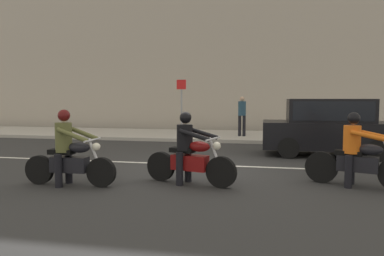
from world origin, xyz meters
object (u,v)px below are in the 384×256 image
Objects in this scene: parked_hatchback_black at (328,126)px; pedestrian_bystander at (242,113)px; street_sign_post at (181,101)px; motorcycle_with_rider_orange_stripe at (357,156)px; motorcycle_with_rider_olive at (69,155)px; motorcycle_with_rider_black_leather at (189,155)px.

parked_hatchback_black is 5.06m from pedestrian_bystander.
street_sign_post is 1.46× the size of pedestrian_bystander.
motorcycle_with_rider_olive reaches higher than motorcycle_with_rider_orange_stripe.
motorcycle_with_rider_black_leather is 8.72m from pedestrian_bystander.
pedestrian_bystander reaches higher than motorcycle_with_rider_black_leather.
pedestrian_bystander is (2.98, 9.31, 0.52)m from motorcycle_with_rider_olive.
motorcycle_with_rider_orange_stripe is 3.45m from motorcycle_with_rider_black_leather.
pedestrian_bystander reaches higher than motorcycle_with_rider_orange_stripe.
motorcycle_with_rider_olive is at bearing -138.80° from parked_hatchback_black.
motorcycle_with_rider_orange_stripe is 0.99× the size of motorcycle_with_rider_black_leather.
street_sign_post is 2.90m from pedestrian_bystander.
motorcycle_with_rider_black_leather is 1.01× the size of motorcycle_with_rider_olive.
motorcycle_with_rider_olive is 0.79× the size of street_sign_post.
motorcycle_with_rider_olive is 9.79m from pedestrian_bystander.
motorcycle_with_rider_orange_stripe is at bearing -56.36° from street_sign_post.
motorcycle_with_rider_orange_stripe is 0.79× the size of street_sign_post.
street_sign_post is at bearing 104.16° from motorcycle_with_rider_black_leather.
motorcycle_with_rider_black_leather is 1.16× the size of pedestrian_bystander.
parked_hatchback_black is at bearing 52.56° from motorcycle_with_rider_black_leather.
pedestrian_bystander is at bearing -6.92° from street_sign_post.
street_sign_post is (-2.28, 9.03, 1.06)m from motorcycle_with_rider_black_leather.
motorcycle_with_rider_black_leather reaches higher than motorcycle_with_rider_orange_stripe.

